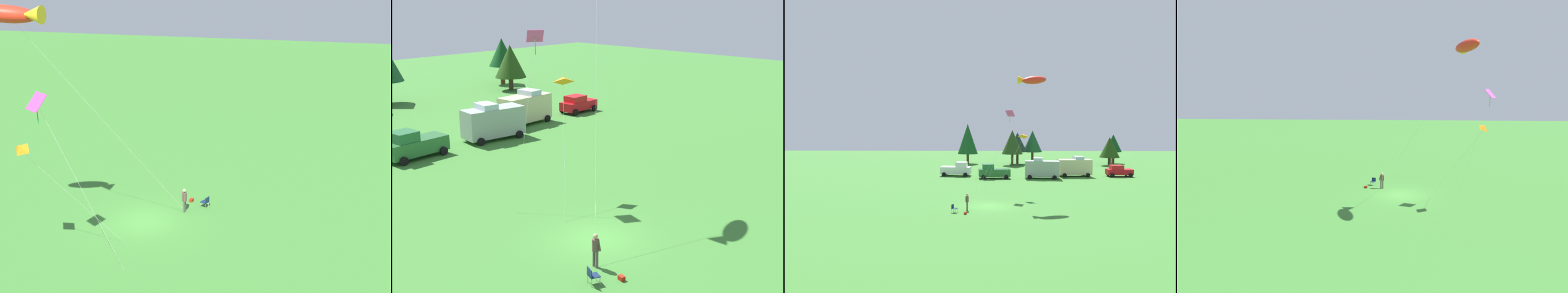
% 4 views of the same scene
% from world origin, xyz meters
% --- Properties ---
extents(ground_plane, '(160.00, 160.00, 0.00)m').
position_xyz_m(ground_plane, '(0.00, 0.00, 0.00)').
color(ground_plane, '#3A782F').
extents(person_kite_flyer, '(0.37, 0.57, 1.74)m').
position_xyz_m(person_kite_flyer, '(-2.28, -1.97, 1.02)').
color(person_kite_flyer, '#524A47').
rests_on(person_kite_flyer, ground).
extents(folding_chair, '(0.63, 0.63, 0.82)m').
position_xyz_m(folding_chair, '(-3.57, -2.95, 0.49)').
color(folding_chair, '#142748').
rests_on(folding_chair, ground).
extents(backpack_on_grass, '(0.28, 0.36, 0.22)m').
position_xyz_m(backpack_on_grass, '(-2.37, -3.69, 0.11)').
color(backpack_on_grass, '#A61F10').
rests_on(backpack_on_grass, ground).
extents(kite_large_fish, '(9.45, 8.17, 14.61)m').
position_xyz_m(kite_large_fish, '(5.00, 5.04, 13.99)').
color(kite_large_fish, red).
rests_on(kite_large_fish, ground).
extents(kite_delta_orange, '(4.58, 4.72, 7.66)m').
position_xyz_m(kite_delta_orange, '(4.34, 7.02, 7.31)').
color(kite_delta_orange, orange).
rests_on(kite_delta_orange, ground).
extents(kite_diamond_rainbow, '(4.03, 2.37, 10.55)m').
position_xyz_m(kite_diamond_rainbow, '(2.59, 7.65, 9.89)').
color(kite_diamond_rainbow, '#DF3E9F').
rests_on(kite_diamond_rainbow, ground).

